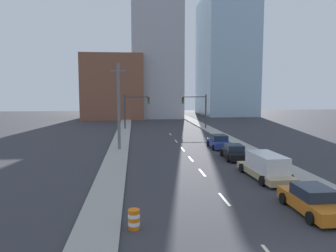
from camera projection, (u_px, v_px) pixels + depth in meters
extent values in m
cube|color=#9E9B93|center=(125.00, 127.00, 59.19)|extent=(2.19, 99.46, 0.16)
cube|color=#9E9B93|center=(202.00, 126.00, 60.64)|extent=(2.19, 99.46, 0.16)
cube|color=beige|center=(224.00, 199.00, 19.74)|extent=(0.16, 2.40, 0.01)
cube|color=beige|center=(202.00, 172.00, 26.21)|extent=(0.16, 2.40, 0.01)
cube|color=beige|center=(191.00, 159.00, 31.52)|extent=(0.16, 2.40, 0.01)
cube|color=beige|center=(183.00, 149.00, 36.69)|extent=(0.16, 2.40, 0.01)
cube|color=beige|center=(176.00, 141.00, 42.59)|extent=(0.16, 2.40, 0.01)
cube|color=beige|center=(170.00, 134.00, 49.48)|extent=(0.16, 2.40, 0.01)
cube|color=brown|center=(114.00, 87.00, 79.27)|extent=(14.00, 16.00, 14.85)
cube|color=#A8A8AD|center=(156.00, 59.00, 83.51)|extent=(12.00, 20.00, 29.24)
cube|color=#99B7CC|center=(226.00, 57.00, 89.32)|extent=(13.00, 20.00, 31.25)
cylinder|color=#38383D|center=(125.00, 112.00, 55.27)|extent=(0.24, 0.24, 5.91)
cylinder|color=#38383D|center=(137.00, 97.00, 55.20)|extent=(4.02, 0.16, 0.16)
cube|color=#194C1E|center=(149.00, 101.00, 55.47)|extent=(0.34, 0.32, 1.10)
cylinder|color=#4C0C0C|center=(149.00, 99.00, 55.27)|extent=(0.22, 0.04, 0.22)
cylinder|color=#593F0C|center=(149.00, 101.00, 55.30)|extent=(0.22, 0.04, 0.22)
cylinder|color=#26E53F|center=(149.00, 103.00, 55.34)|extent=(0.22, 0.04, 0.22)
cylinder|color=#38383D|center=(206.00, 112.00, 56.68)|extent=(0.24, 0.24, 5.91)
cylinder|color=#38383D|center=(194.00, 97.00, 56.20)|extent=(4.02, 0.16, 0.16)
cube|color=#194C1E|center=(183.00, 101.00, 56.07)|extent=(0.34, 0.32, 1.10)
cylinder|color=#4C0C0C|center=(183.00, 99.00, 55.86)|extent=(0.22, 0.04, 0.22)
cylinder|color=#593F0C|center=(183.00, 101.00, 55.90)|extent=(0.22, 0.04, 0.22)
cylinder|color=#26E53F|center=(183.00, 103.00, 55.93)|extent=(0.22, 0.04, 0.22)
cylinder|color=slate|center=(119.00, 107.00, 35.53)|extent=(0.32, 0.32, 9.49)
cube|color=slate|center=(118.00, 71.00, 35.12)|extent=(1.60, 0.14, 0.14)
cylinder|color=orange|center=(134.00, 227.00, 15.48)|extent=(0.56, 0.56, 0.19)
cylinder|color=white|center=(134.00, 223.00, 15.46)|extent=(0.56, 0.56, 0.19)
cylinder|color=orange|center=(134.00, 219.00, 15.44)|extent=(0.56, 0.56, 0.19)
cylinder|color=white|center=(134.00, 215.00, 15.42)|extent=(0.56, 0.56, 0.19)
cylinder|color=orange|center=(134.00, 211.00, 15.40)|extent=(0.56, 0.56, 0.19)
cube|color=orange|center=(313.00, 204.00, 17.51)|extent=(1.86, 4.77, 0.66)
cube|color=#1E2838|center=(313.00, 192.00, 17.45)|extent=(1.64, 2.15, 0.60)
cylinder|color=black|center=(283.00, 198.00, 18.90)|extent=(0.22, 0.64, 0.64)
cylinder|color=black|center=(315.00, 197.00, 19.10)|extent=(0.22, 0.64, 0.64)
cylinder|color=black|center=(310.00, 218.00, 15.97)|extent=(0.22, 0.64, 0.64)
cube|color=tan|center=(265.00, 172.00, 24.53)|extent=(2.36, 6.26, 0.47)
cube|color=silver|center=(267.00, 162.00, 24.13)|extent=(2.00, 3.91, 1.23)
cylinder|color=black|center=(242.00, 168.00, 26.26)|extent=(0.25, 0.71, 0.70)
cylinder|color=black|center=(267.00, 167.00, 26.58)|extent=(0.25, 0.71, 0.70)
cylinder|color=black|center=(262.00, 181.00, 22.50)|extent=(0.25, 0.71, 0.70)
cylinder|color=black|center=(291.00, 180.00, 22.82)|extent=(0.25, 0.71, 0.70)
cube|color=black|center=(234.00, 154.00, 31.50)|extent=(1.97, 4.60, 0.62)
cube|color=#1E2838|center=(234.00, 148.00, 31.44)|extent=(1.64, 2.11, 0.58)
cylinder|color=black|center=(221.00, 153.00, 32.86)|extent=(0.25, 0.68, 0.67)
cylinder|color=black|center=(239.00, 153.00, 32.96)|extent=(0.25, 0.68, 0.67)
cylinder|color=black|center=(228.00, 158.00, 30.08)|extent=(0.25, 0.68, 0.67)
cylinder|color=black|center=(247.00, 158.00, 30.18)|extent=(0.25, 0.68, 0.67)
cube|color=navy|center=(219.00, 143.00, 37.56)|extent=(1.95, 4.61, 0.70)
cube|color=#1E2838|center=(219.00, 138.00, 37.49)|extent=(1.69, 2.08, 0.63)
cylinder|color=black|center=(208.00, 143.00, 38.91)|extent=(0.23, 0.62, 0.61)
cylinder|color=black|center=(224.00, 143.00, 39.08)|extent=(0.23, 0.62, 0.61)
cylinder|color=black|center=(213.00, 147.00, 36.09)|extent=(0.23, 0.62, 0.61)
cylinder|color=black|center=(231.00, 147.00, 36.27)|extent=(0.23, 0.62, 0.61)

